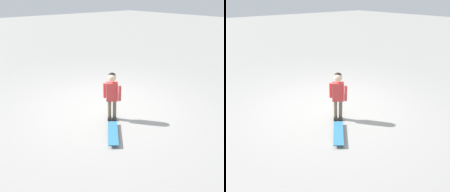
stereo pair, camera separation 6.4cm
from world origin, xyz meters
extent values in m
plane|color=gray|center=(0.00, 0.00, 0.00)|extent=(50.00, 50.00, 0.00)
cylinder|color=brown|center=(0.20, 0.57, 0.24)|extent=(0.08, 0.08, 0.42)
cube|color=black|center=(0.22, 0.59, 0.03)|extent=(0.16, 0.17, 0.05)
cylinder|color=brown|center=(0.28, 0.50, 0.24)|extent=(0.08, 0.08, 0.42)
cube|color=black|center=(0.30, 0.52, 0.03)|extent=(0.16, 0.17, 0.05)
cube|color=#D13838|center=(0.24, 0.53, 0.65)|extent=(0.28, 0.26, 0.40)
cylinder|color=#D13838|center=(0.18, 0.71, 0.65)|extent=(0.06, 0.06, 0.32)
cylinder|color=#D13838|center=(0.33, 0.39, 0.65)|extent=(0.06, 0.06, 0.32)
sphere|color=beige|center=(0.24, 0.53, 0.96)|extent=(0.17, 0.17, 0.17)
sphere|color=black|center=(0.23, 0.52, 0.98)|extent=(0.16, 0.16, 0.16)
cube|color=teal|center=(0.63, 1.03, 0.07)|extent=(0.65, 0.74, 0.02)
cube|color=#B7B7BC|center=(0.81, 1.25, 0.05)|extent=(0.10, 0.09, 0.02)
cube|color=#B7B7BC|center=(0.46, 0.81, 0.05)|extent=(0.10, 0.09, 0.02)
cylinder|color=beige|center=(0.75, 1.29, 0.03)|extent=(0.06, 0.06, 0.06)
cylinder|color=beige|center=(0.87, 1.20, 0.03)|extent=(0.06, 0.06, 0.06)
cylinder|color=beige|center=(0.40, 0.86, 0.03)|extent=(0.06, 0.06, 0.06)
cylinder|color=beige|center=(0.52, 0.76, 0.03)|extent=(0.06, 0.06, 0.06)
camera|label=1|loc=(2.93, 3.75, 2.49)|focal=35.42mm
camera|label=2|loc=(2.88, 3.79, 2.49)|focal=35.42mm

